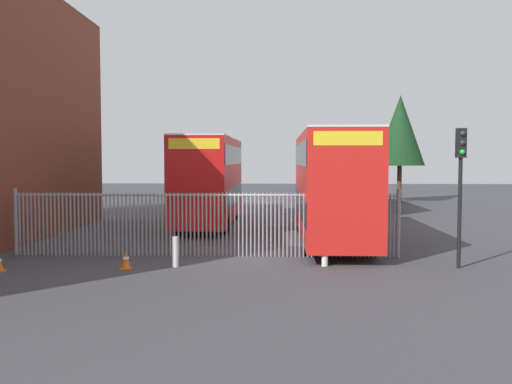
{
  "coord_description": "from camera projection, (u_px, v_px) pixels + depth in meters",
  "views": [
    {
      "loc": [
        0.91,
        -19.2,
        3.36
      ],
      "look_at": [
        0.0,
        4.0,
        2.0
      ],
      "focal_mm": 39.46,
      "sensor_mm": 36.0,
      "label": 1
    }
  ],
  "objects": [
    {
      "name": "double_decker_bus_behind_fence_right",
      "position": [
        348.0,
        173.0,
        37.45
      ],
      "size": [
        2.54,
        10.81,
        4.42
      ],
      "color": "red",
      "rests_on": "ground"
    },
    {
      "name": "bollard_center_front",
      "position": [
        325.0,
        251.0,
        17.64
      ],
      "size": [
        0.2,
        0.2,
        0.95
      ],
      "primitive_type": "cylinder",
      "color": "silver",
      "rests_on": "ground"
    },
    {
      "name": "double_decker_bus_near_gate",
      "position": [
        331.0,
        182.0,
        22.74
      ],
      "size": [
        2.54,
        10.81,
        4.42
      ],
      "color": "red",
      "rests_on": "ground"
    },
    {
      "name": "palisade_fence",
      "position": [
        204.0,
        222.0,
        19.38
      ],
      "size": [
        13.4,
        0.14,
        2.35
      ],
      "color": "gray",
      "rests_on": "ground"
    },
    {
      "name": "traffic_cone_by_gate",
      "position": [
        126.0,
        260.0,
        17.17
      ],
      "size": [
        0.34,
        0.34,
        0.59
      ],
      "color": "orange",
      "rests_on": "ground"
    },
    {
      "name": "double_decker_bus_behind_fence_left",
      "position": [
        210.0,
        178.0,
        28.62
      ],
      "size": [
        2.54,
        10.81,
        4.42
      ],
      "color": "red",
      "rests_on": "ground"
    },
    {
      "name": "traffic_light_kerbside",
      "position": [
        461.0,
        171.0,
        17.16
      ],
      "size": [
        0.28,
        0.33,
        4.3
      ],
      "color": "black",
      "rests_on": "ground"
    },
    {
      "name": "bollard_near_left",
      "position": [
        175.0,
        252.0,
        17.51
      ],
      "size": [
        0.2,
        0.2,
        0.95
      ],
      "primitive_type": "cylinder",
      "color": "silver",
      "rests_on": "ground"
    },
    {
      "name": "ground_plane",
      "position": [
        259.0,
        228.0,
        27.36
      ],
      "size": [
        100.0,
        100.0,
        0.0
      ],
      "primitive_type": "plane",
      "color": "#3D3D42"
    },
    {
      "name": "tree_tall_back",
      "position": [
        400.0,
        131.0,
        44.23
      ],
      "size": [
        3.86,
        3.86,
        8.39
      ],
      "color": "#4C3823",
      "rests_on": "ground"
    }
  ]
}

